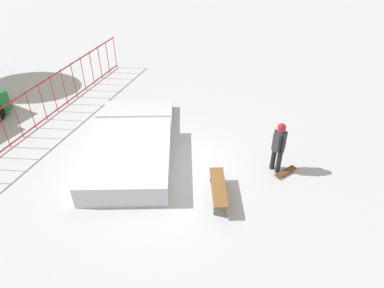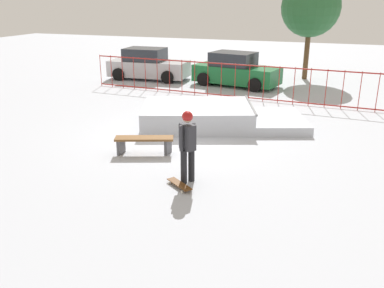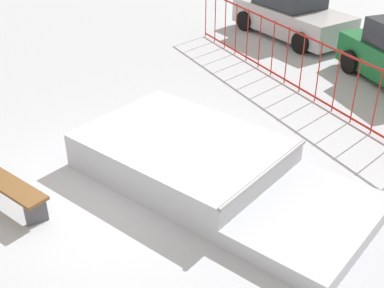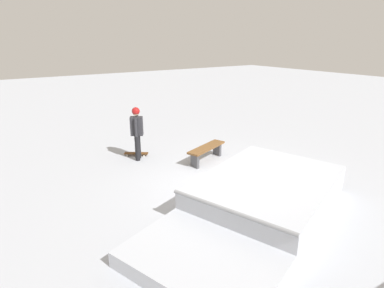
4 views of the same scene
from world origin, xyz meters
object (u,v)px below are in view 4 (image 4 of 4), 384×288
skater (137,130)px  skateboard (136,153)px  skate_ramp (258,201)px  park_bench (207,150)px

skater → skateboard: size_ratio=2.26×
skate_ramp → park_bench: skate_ramp is taller
skate_ramp → skater: bearing=-99.5°
skate_ramp → skater: size_ratio=3.46×
skate_ramp → skater: 4.69m
skate_ramp → park_bench: (-0.94, -3.21, 0.04)m
skate_ramp → park_bench: 3.35m
skate_ramp → skateboard: size_ratio=7.82×
skateboard → park_bench: 2.41m
skate_ramp → park_bench: size_ratio=3.64×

